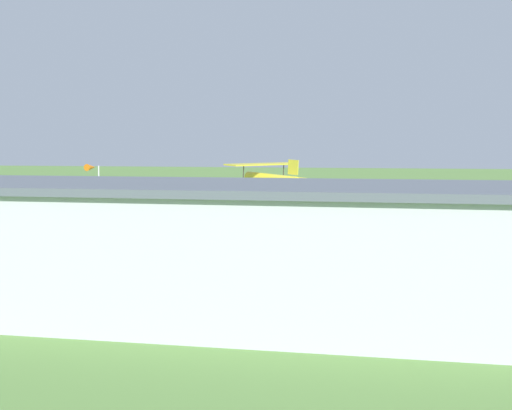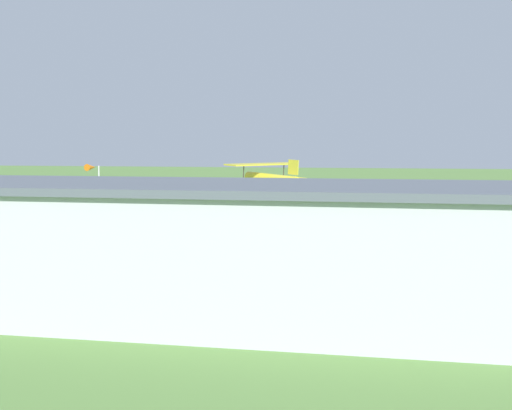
{
  "view_description": "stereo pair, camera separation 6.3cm",
  "coord_description": "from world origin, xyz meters",
  "px_view_note": "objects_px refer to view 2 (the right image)",
  "views": [
    {
      "loc": [
        -16.84,
        67.17,
        8.09
      ],
      "look_at": [
        -2.74,
        7.6,
        3.44
      ],
      "focal_mm": 57.2,
      "sensor_mm": 36.0,
      "label": 1
    },
    {
      "loc": [
        -16.9,
        67.15,
        8.09
      ],
      "look_at": [
        -2.74,
        7.6,
        3.44
      ],
      "focal_mm": 57.2,
      "sensor_mm": 36.0,
      "label": 2
    }
  ],
  "objects_px": {
    "hangar": "(181,249)",
    "windsock": "(92,173)",
    "person_watching_takeoff": "(5,246)",
    "person_crossing_taxiway": "(456,260)",
    "biplane": "(269,177)"
  },
  "relations": [
    {
      "from": "hangar",
      "to": "windsock",
      "type": "height_order",
      "value": "windsock"
    },
    {
      "from": "person_watching_takeoff",
      "to": "person_crossing_taxiway",
      "type": "bearing_deg",
      "value": 179.35
    },
    {
      "from": "hangar",
      "to": "biplane",
      "type": "relative_size",
      "value": 4.45
    },
    {
      "from": "biplane",
      "to": "windsock",
      "type": "xyz_separation_m",
      "value": [
        14.01,
        6.6,
        0.49
      ]
    },
    {
      "from": "hangar",
      "to": "person_crossing_taxiway",
      "type": "height_order",
      "value": "hangar"
    },
    {
      "from": "person_watching_takeoff",
      "to": "biplane",
      "type": "bearing_deg",
      "value": -127.8
    },
    {
      "from": "hangar",
      "to": "person_crossing_taxiway",
      "type": "xyz_separation_m",
      "value": [
        -12.7,
        -15.22,
        -2.29
      ]
    },
    {
      "from": "biplane",
      "to": "person_watching_takeoff",
      "type": "relative_size",
      "value": 5.3
    },
    {
      "from": "person_crossing_taxiway",
      "to": "windsock",
      "type": "distance_m",
      "value": 33.24
    },
    {
      "from": "person_crossing_taxiway",
      "to": "windsock",
      "type": "bearing_deg",
      "value": -23.38
    },
    {
      "from": "person_crossing_taxiway",
      "to": "windsock",
      "type": "xyz_separation_m",
      "value": [
        30.2,
        -13.05,
        4.72
      ]
    },
    {
      "from": "person_watching_takeoff",
      "to": "windsock",
      "type": "distance_m",
      "value": 13.6
    },
    {
      "from": "person_crossing_taxiway",
      "to": "biplane",
      "type": "bearing_deg",
      "value": -50.52
    },
    {
      "from": "person_watching_takeoff",
      "to": "windsock",
      "type": "bearing_deg",
      "value": -94.31
    },
    {
      "from": "windsock",
      "to": "person_crossing_taxiway",
      "type": "bearing_deg",
      "value": 156.62
    }
  ]
}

